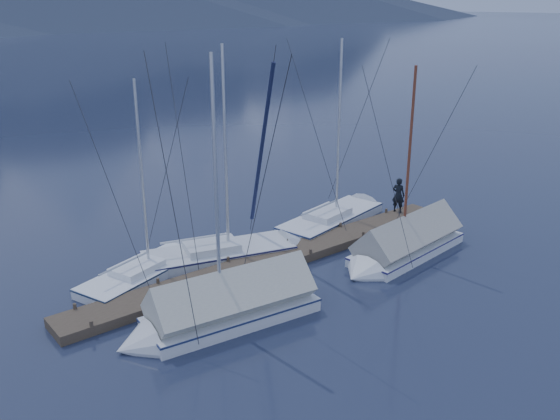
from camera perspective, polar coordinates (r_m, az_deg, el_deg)
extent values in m
plane|color=black|center=(22.32, 3.21, -6.68)|extent=(1000.00, 1000.00, 0.00)
cube|color=#382D23|center=(23.63, 0.00, -4.64)|extent=(18.00, 1.50, 0.34)
cube|color=black|center=(20.93, -13.15, -9.25)|extent=(3.00, 1.30, 0.30)
cube|color=black|center=(23.72, 0.00, -5.13)|extent=(3.00, 1.30, 0.30)
cube|color=black|center=(27.56, 9.82, -1.82)|extent=(3.00, 1.30, 0.30)
cylinder|color=#382D23|center=(20.70, -19.13, -8.95)|extent=(0.12, 0.12, 0.35)
cylinder|color=#382D23|center=(19.53, -17.68, -10.58)|extent=(0.12, 0.12, 0.35)
cylinder|color=#382D23|center=(21.68, -11.66, -6.88)|extent=(0.12, 0.12, 0.35)
cylinder|color=#382D23|center=(20.56, -9.85, -8.29)|extent=(0.12, 0.12, 0.35)
cylinder|color=#382D23|center=(23.01, -5.01, -4.93)|extent=(0.12, 0.12, 0.35)
cylinder|color=#382D23|center=(21.96, -2.97, -6.12)|extent=(0.12, 0.12, 0.35)
cylinder|color=#382D23|center=(24.64, 0.81, -3.15)|extent=(0.12, 0.12, 0.35)
cylinder|color=#382D23|center=(23.66, 2.96, -4.17)|extent=(0.12, 0.12, 0.35)
cylinder|color=#382D23|center=(26.50, 5.84, -1.58)|extent=(0.12, 0.12, 0.35)
cylinder|color=#382D23|center=(25.60, 8.02, -2.46)|extent=(0.12, 0.12, 0.35)
cylinder|color=#382D23|center=(28.56, 10.18, -0.22)|extent=(0.12, 0.12, 0.35)
cylinder|color=#382D23|center=(27.72, 12.33, -0.98)|extent=(0.12, 0.12, 0.35)
cube|color=silver|center=(22.98, -13.05, -6.10)|extent=(5.49, 3.37, 0.57)
cube|color=silver|center=(23.09, -13.00, -6.69)|extent=(4.49, 2.37, 0.26)
cube|color=#152541|center=(22.88, -13.10, -5.55)|extent=(5.55, 3.40, 0.05)
cone|color=silver|center=(24.95, -8.23, -3.67)|extent=(1.45, 1.89, 1.67)
cube|color=silver|center=(22.64, -13.59, -5.38)|extent=(2.12, 1.75, 0.26)
cylinder|color=#B2B7BF|center=(21.89, -13.16, 3.14)|extent=(0.10, 0.10, 6.95)
cylinder|color=#B2B7BF|center=(22.11, -14.79, -5.00)|extent=(2.24, 0.85, 0.08)
cylinder|color=#26262B|center=(22.78, -10.86, 3.94)|extent=(0.89, 2.48, 6.95)
cube|color=silver|center=(24.06, -5.87, -4.43)|extent=(6.27, 3.52, 0.66)
cube|color=silver|center=(24.18, -5.85, -5.07)|extent=(5.17, 2.42, 0.30)
cube|color=#171745|center=(23.95, -5.89, -3.82)|extent=(6.34, 3.56, 0.06)
cone|color=silver|center=(25.16, 1.61, -3.23)|extent=(1.57, 2.13, 1.91)
cube|color=silver|center=(23.80, -6.60, -3.49)|extent=(2.38, 1.90, 0.30)
cylinder|color=#B2B7BF|center=(22.78, -5.28, 5.66)|extent=(0.12, 0.12, 7.94)
cylinder|color=#B2B7BF|center=(23.46, -8.27, -2.73)|extent=(2.61, 0.81, 0.09)
cylinder|color=#26262B|center=(23.26, -1.77, 6.02)|extent=(0.83, 2.90, 7.95)
cube|color=silver|center=(27.78, 4.94, -1.05)|extent=(6.20, 3.15, 0.65)
cube|color=silver|center=(27.89, 4.92, -1.62)|extent=(5.14, 2.10, 0.30)
cube|color=navy|center=(27.69, 4.96, -0.52)|extent=(6.26, 3.19, 0.06)
cone|color=silver|center=(30.49, 8.61, 0.68)|extent=(1.45, 2.08, 1.89)
cube|color=silver|center=(27.39, 4.62, -0.29)|extent=(2.31, 1.78, 0.30)
cylinder|color=#B2B7BF|center=(26.91, 5.69, 7.72)|extent=(0.12, 0.12, 7.89)
cylinder|color=#B2B7BF|center=(26.71, 3.79, 0.21)|extent=(2.62, 0.64, 0.09)
cylinder|color=#26262B|center=(28.13, 7.40, 8.17)|extent=(0.64, 2.92, 7.90)
cube|color=silver|center=(24.96, 12.12, -3.91)|extent=(5.78, 2.61, 0.59)
cube|color=silver|center=(25.06, 12.07, -4.47)|extent=(4.84, 1.63, 0.27)
cube|color=navy|center=(24.86, 12.16, -3.37)|extent=(5.83, 2.64, 0.05)
cone|color=silver|center=(22.54, 7.61, -6.26)|extent=(1.20, 2.00, 1.90)
cylinder|color=#592819|center=(23.41, 12.30, 4.63)|extent=(0.11, 0.11, 7.20)
cylinder|color=#592819|center=(25.36, 13.37, -1.58)|extent=(2.51, 0.37, 0.08)
cylinder|color=#26262B|center=(22.28, 10.33, 4.02)|extent=(0.35, 2.80, 7.21)
cube|color=gray|center=(24.71, 12.22, -2.51)|extent=(5.50, 2.62, 2.02)
cube|color=silver|center=(19.64, -4.63, -10.22)|extent=(5.83, 2.64, 0.66)
cube|color=silver|center=(19.79, -4.61, -10.98)|extent=(4.88, 1.64, 0.30)
cube|color=#19244C|center=(19.50, -4.65, -9.50)|extent=(5.89, 2.66, 0.06)
cone|color=silver|center=(18.60, -13.82, -12.62)|extent=(1.32, 2.04, 1.93)
cylinder|color=#B2B7BF|center=(17.72, -6.17, 1.78)|extent=(0.12, 0.12, 8.05)
cylinder|color=#B2B7BF|center=(19.62, -2.08, -7.10)|extent=(2.53, 0.38, 0.09)
cylinder|color=#26262B|center=(17.19, -10.38, 1.01)|extent=(0.34, 2.83, 8.06)
cube|color=#A5A69C|center=(19.28, -4.69, -8.33)|extent=(5.55, 2.64, 2.05)
imported|color=black|center=(28.51, 11.32, 1.42)|extent=(0.59, 0.71, 1.67)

